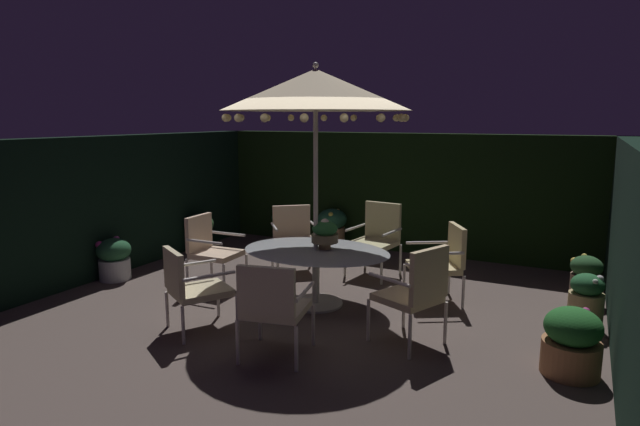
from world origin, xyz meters
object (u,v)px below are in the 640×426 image
patio_chair_south (442,259)px  potted_plant_right_near (586,278)px  patio_dining_table (316,260)px  patio_umbrella (316,90)px  potted_plant_back_center (572,341)px  potted_plant_right_far (199,231)px  patio_chair_southwest (377,235)px  potted_plant_left_near (586,301)px  patio_chair_northeast (191,285)px  patio_chair_east (273,303)px  potted_plant_left_far (332,227)px  patio_chair_west (293,234)px  patio_chair_north (210,247)px  potted_plant_back_left (114,258)px  patio_chair_southeast (416,289)px  centerpiece_planter (325,233)px  potted_plant_back_right (284,224)px

patio_chair_south → potted_plant_right_near: size_ratio=1.63×
patio_dining_table → patio_umbrella: size_ratio=0.64×
potted_plant_back_center → potted_plant_right_far: (-5.92, 2.07, 0.04)m
patio_chair_southwest → potted_plant_left_near: 2.95m
potted_plant_right_far → patio_chair_northeast: bearing=-51.9°
patio_umbrella → potted_plant_right_far: 4.06m
patio_chair_northeast → potted_plant_back_center: (3.69, 0.77, -0.22)m
patio_chair_east → patio_chair_southwest: bearing=92.3°
patio_chair_east → potted_plant_left_far: size_ratio=1.38×
potted_plant_right_near → potted_plant_left_far: (-4.06, 1.16, 0.06)m
patio_dining_table → potted_plant_right_near: patio_dining_table is taller
patio_dining_table → patio_chair_west: patio_chair_west is taller
patio_chair_north → potted_plant_back_left: patio_chair_north is taller
patio_chair_southeast → potted_plant_back_left: bearing=176.7°
potted_plant_right_far → potted_plant_left_far: bearing=32.8°
centerpiece_planter → potted_plant_back_left: size_ratio=0.63×
patio_chair_west → potted_plant_right_far: 2.06m
patio_chair_west → potted_plant_left_far: 1.55m
patio_chair_west → potted_plant_back_center: size_ratio=1.55×
patio_chair_north → patio_chair_east: (1.90, -1.48, -0.02)m
patio_dining_table → centerpiece_planter: bearing=44.4°
centerpiece_planter → potted_plant_back_right: 3.56m
patio_umbrella → potted_plant_back_center: (2.88, -0.58, -2.29)m
patio_chair_southwest → potted_plant_back_center: 3.44m
patio_chair_southwest → potted_plant_left_near: size_ratio=1.68×
patio_chair_north → potted_plant_left_far: patio_chair_north is taller
patio_chair_northeast → patio_chair_southeast: size_ratio=0.89×
patio_dining_table → patio_umbrella: bearing=172.4°
patio_chair_east → potted_plant_left_near: (2.66, 2.17, -0.24)m
patio_chair_southwest → potted_plant_back_right: size_ratio=1.76×
centerpiece_planter → patio_chair_east: bearing=-81.3°
patio_chair_southeast → potted_plant_right_near: size_ratio=1.75×
patio_umbrella → patio_chair_northeast: 2.60m
patio_chair_southeast → patio_chair_west: (-2.45, 1.84, -0.04)m
patio_chair_northeast → potted_plant_left_near: patio_chair_northeast is taller
potted_plant_back_left → potted_plant_back_right: bearing=73.7°
potted_plant_back_left → patio_chair_north: bearing=11.9°
patio_chair_south → patio_chair_southwest: patio_chair_southwest is taller
centerpiece_planter → patio_chair_south: size_ratio=0.39×
patio_chair_northeast → potted_plant_back_left: (-2.24, 0.98, -0.21)m
potted_plant_left_near → potted_plant_right_far: bearing=171.9°
patio_dining_table → patio_chair_southeast: bearing=-23.4°
patio_chair_southeast → patio_chair_south: 1.43m
patio_chair_west → patio_dining_table: bearing=-50.4°
potted_plant_left_far → potted_plant_back_right: bearing=176.2°
patio_dining_table → patio_chair_west: bearing=129.6°
centerpiece_planter → potted_plant_right_near: 3.32m
patio_dining_table → potted_plant_back_left: (-3.05, -0.37, -0.26)m
patio_dining_table → patio_umbrella: 2.03m
patio_chair_south → potted_plant_back_center: bearing=-42.3°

